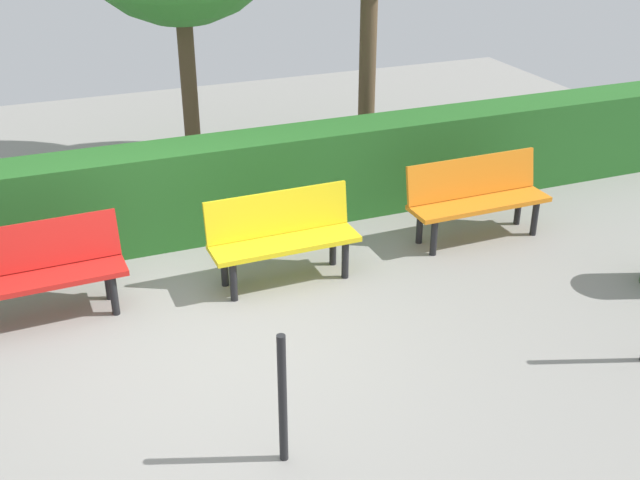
{
  "coord_description": "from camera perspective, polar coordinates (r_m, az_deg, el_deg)",
  "views": [
    {
      "loc": [
        1.14,
        5.51,
        3.69
      ],
      "look_at": [
        -1.21,
        -0.38,
        0.55
      ],
      "focal_mm": 43.44,
      "sensor_mm": 36.0,
      "label": 1
    }
  ],
  "objects": [
    {
      "name": "bench_red",
      "position": [
        7.17,
        -20.41,
        -2.03
      ],
      "size": [
        1.56,
        0.52,
        0.86
      ],
      "rotation": [
        0.0,
        0.0,
        0.03
      ],
      "color": "red",
      "rests_on": "ground_plane"
    },
    {
      "name": "bench_orange",
      "position": [
        8.37,
        11.44,
        3.28
      ],
      "size": [
        1.55,
        0.48,
        0.86
      ],
      "rotation": [
        0.0,
        0.0,
        0.01
      ],
      "color": "orange",
      "rests_on": "ground_plane"
    },
    {
      "name": "ground_plane",
      "position": [
        6.73,
        -8.49,
        -7.24
      ],
      "size": [
        16.0,
        16.0,
        0.0
      ],
      "primitive_type": "plane",
      "color": "gray"
    },
    {
      "name": "bench_yellow",
      "position": [
        7.36,
        -2.81,
        0.47
      ],
      "size": [
        1.43,
        0.47,
        0.86
      ],
      "rotation": [
        0.0,
        0.0,
        0.01
      ],
      "color": "yellow",
      "rests_on": "ground_plane"
    },
    {
      "name": "railing_post_mid",
      "position": [
        5.19,
        -2.77,
        -11.66
      ],
      "size": [
        0.06,
        0.06,
        1.0
      ],
      "primitive_type": "cylinder",
      "color": "black",
      "rests_on": "ground_plane"
    },
    {
      "name": "hedge_row",
      "position": [
        8.44,
        -5.53,
        4.14
      ],
      "size": [
        11.92,
        0.6,
        1.04
      ],
      "primitive_type": "cube",
      "color": "#266023",
      "rests_on": "ground_plane"
    }
  ]
}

